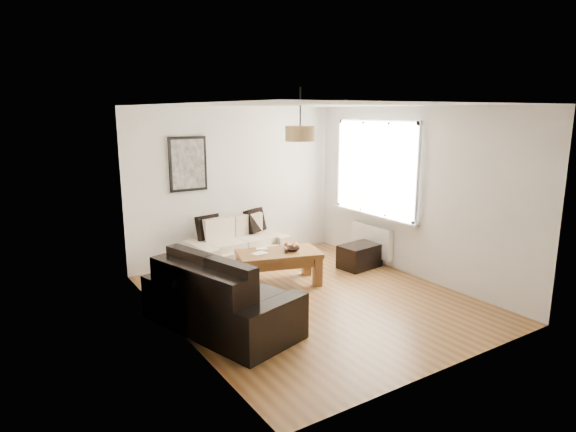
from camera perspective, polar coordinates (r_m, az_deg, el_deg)
floor at (r=6.79m, az=2.78°, el=-9.60°), size 4.50×4.50×0.00m
ceiling at (r=6.31m, az=3.02°, el=12.90°), size 3.80×4.50×0.00m
wall_back at (r=8.33m, az=-6.16°, el=3.70°), size 3.80×0.04×2.60m
wall_front at (r=4.83m, az=18.65°, el=-3.13°), size 3.80×0.04×2.60m
wall_left at (r=5.56m, az=-13.25°, el=-0.82°), size 0.04×4.50×2.60m
wall_right at (r=7.67m, az=14.53°, el=2.65°), size 0.04×4.50×2.60m
window_bay at (r=8.16m, az=10.33°, el=5.53°), size 0.14×1.90×1.60m
radiator at (r=8.36m, az=9.81°, el=-2.82°), size 0.10×0.90×0.52m
poster at (r=7.91m, az=-11.66°, el=6.00°), size 0.62×0.04×0.87m
pendant_shade at (r=6.56m, az=1.44°, el=9.65°), size 0.40×0.40×0.20m
loveseat_cream at (r=8.01m, az=-5.88°, el=-3.31°), size 1.62×0.98×0.77m
sofa_leather at (r=5.84m, az=-7.88°, el=-9.07°), size 1.42×2.10×0.83m
coffee_table at (r=7.26m, az=-1.12°, el=-6.07°), size 1.34×0.96×0.49m
ottoman at (r=8.09m, az=8.40°, el=-4.67°), size 0.72×0.52×0.38m
cushion_left at (r=7.93m, az=-9.32°, el=-1.29°), size 0.41×0.19×0.39m
cushion_right at (r=8.29m, az=-3.90°, el=-0.53°), size 0.42×0.28×0.40m
fruit_bowl at (r=7.22m, az=0.49°, el=-3.88°), size 0.30×0.30×0.06m
orange_a at (r=7.34m, az=0.67°, el=-3.53°), size 0.07×0.07×0.07m
orange_b at (r=7.39m, az=0.85°, el=-3.41°), size 0.08×0.08×0.08m
orange_c at (r=7.38m, az=-0.13°, el=-3.44°), size 0.10×0.10×0.09m
papers at (r=7.11m, az=-3.37°, el=-4.38°), size 0.24×0.18×0.01m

